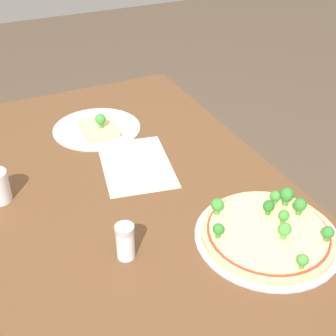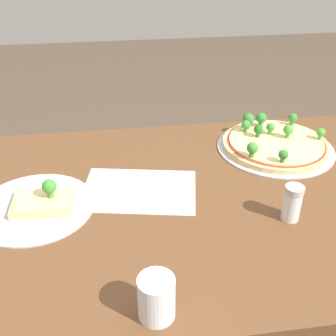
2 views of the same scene
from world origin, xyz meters
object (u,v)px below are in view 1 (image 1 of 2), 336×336
pizza_tray_whole (268,231)px  condiment_shaker (125,241)px  pizza_tray_slice (98,128)px  dining_table (134,213)px

pizza_tray_whole → condiment_shaker: bearing=-104.4°
pizza_tray_slice → condiment_shaker: (0.54, -0.12, 0.03)m
condiment_shaker → pizza_tray_slice: bearing=167.8°
pizza_tray_slice → dining_table: bearing=-1.9°
dining_table → condiment_shaker: bearing=-24.9°
pizza_tray_slice → condiment_shaker: condiment_shaker is taller
dining_table → condiment_shaker: condiment_shaker is taller
pizza_tray_whole → pizza_tray_slice: (-0.62, -0.19, -0.01)m
pizza_tray_whole → pizza_tray_slice: size_ratio=1.20×
pizza_tray_whole → pizza_tray_slice: bearing=-163.0°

